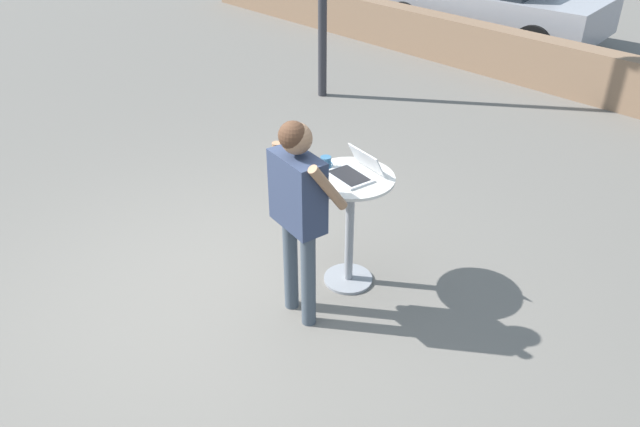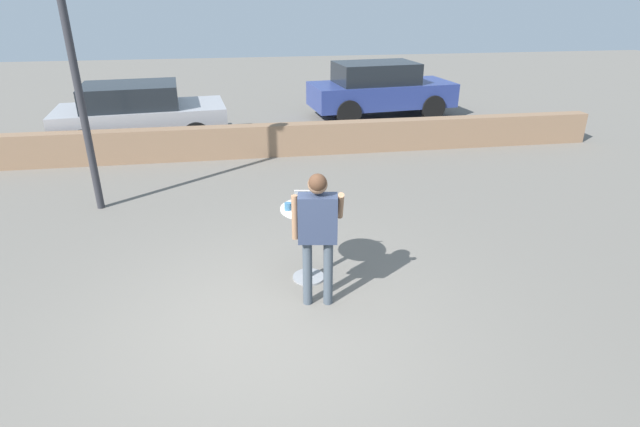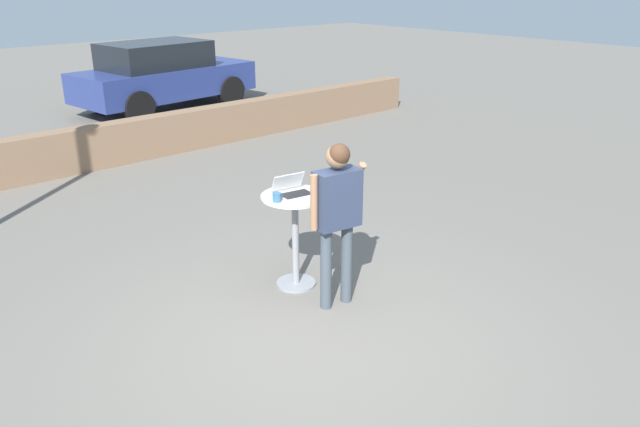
{
  "view_description": "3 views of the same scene",
  "coord_description": "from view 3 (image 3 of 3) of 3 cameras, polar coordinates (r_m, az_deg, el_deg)",
  "views": [
    {
      "loc": [
        3.38,
        -2.16,
        3.24
      ],
      "look_at": [
        0.7,
        0.47,
        0.92
      ],
      "focal_mm": 35.0,
      "sensor_mm": 36.0,
      "label": 1
    },
    {
      "loc": [
        -0.18,
        -4.57,
        3.38
      ],
      "look_at": [
        0.67,
        0.61,
        1.04
      ],
      "focal_mm": 28.0,
      "sensor_mm": 36.0,
      "label": 2
    },
    {
      "loc": [
        -3.12,
        -3.54,
        3.07
      ],
      "look_at": [
        0.55,
        0.53,
        0.92
      ],
      "focal_mm": 35.0,
      "sensor_mm": 36.0,
      "label": 3
    }
  ],
  "objects": [
    {
      "name": "ground_plane",
      "position": [
        5.63,
        -0.57,
        -11.59
      ],
      "size": [
        50.0,
        50.0,
        0.0
      ],
      "primitive_type": "plane",
      "color": "slate"
    },
    {
      "name": "coffee_mug",
      "position": [
        5.98,
        -3.95,
        1.49
      ],
      "size": [
        0.12,
        0.09,
        0.09
      ],
      "color": "#336084",
      "rests_on": "cafe_table"
    },
    {
      "name": "pavement_kerb",
      "position": [
        10.67,
        -23.68,
        4.85
      ],
      "size": [
        16.21,
        0.35,
        0.7
      ],
      "color": "#84664C",
      "rests_on": "ground_plane"
    },
    {
      "name": "cafe_table",
      "position": [
        6.28,
        -2.28,
        -1.09
      ],
      "size": [
        0.67,
        0.67,
        0.99
      ],
      "color": "gray",
      "rests_on": "ground_plane"
    },
    {
      "name": "parked_car_near_street",
      "position": [
        15.15,
        -14.21,
        12.18
      ],
      "size": [
        4.27,
        2.17,
        1.55
      ],
      "color": "navy",
      "rests_on": "ground_plane"
    },
    {
      "name": "standing_person",
      "position": [
        5.76,
        1.56,
        0.75
      ],
      "size": [
        0.6,
        0.34,
        1.63
      ],
      "color": "#424C56",
      "rests_on": "ground_plane"
    },
    {
      "name": "laptop",
      "position": [
        6.18,
        -2.44,
        2.11
      ],
      "size": [
        0.39,
        0.38,
        0.19
      ],
      "color": "silver",
      "rests_on": "cafe_table"
    }
  ]
}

